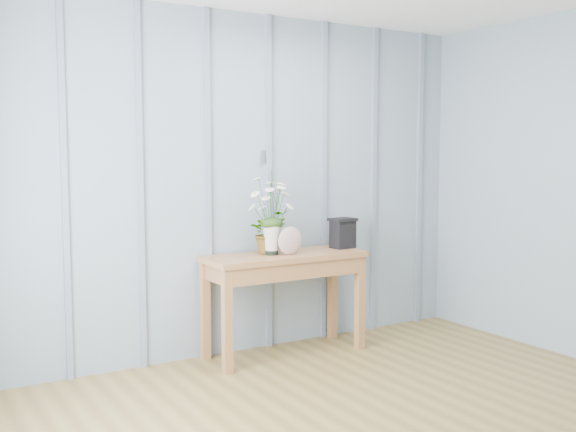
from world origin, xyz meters
TOP-DOWN VIEW (x-y plane):
  - room_shell at (0.00, 0.92)m, footprint 4.00×4.50m
  - sideboard at (0.25, 1.99)m, footprint 1.20×0.45m
  - daisy_vase at (0.14, 2.00)m, footprint 0.42×0.32m
  - spider_plant at (0.15, 2.07)m, footprint 0.34×0.32m
  - felt_disc_vessel at (0.25, 1.92)m, footprint 0.21×0.07m
  - carved_box at (0.78, 2.01)m, footprint 0.20×0.16m

SIDE VIEW (x-z plane):
  - sideboard at x=0.25m, z-range 0.26..1.01m
  - felt_disc_vessel at x=0.25m, z-range 0.75..0.95m
  - carved_box at x=0.78m, z-range 0.75..0.99m
  - spider_plant at x=0.15m, z-range 0.75..1.06m
  - daisy_vase at x=0.14m, z-range 0.82..1.42m
  - room_shell at x=0.00m, z-range 0.74..3.24m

